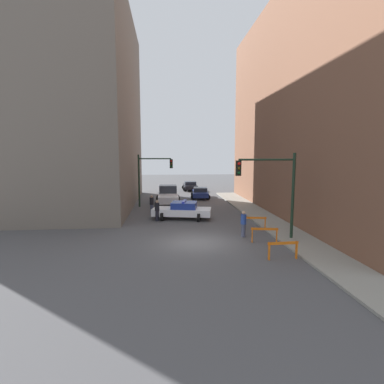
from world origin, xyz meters
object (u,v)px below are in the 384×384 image
pedestrian_sidewalk (243,223)px  pedestrian_crossing (157,210)px  traffic_light_far (150,173)px  parked_car_mid (190,186)px  barrier_mid (264,232)px  barrier_back (255,221)px  police_car (182,210)px  pedestrian_corner (152,204)px  white_truck (168,195)px  barrier_front (283,247)px  traffic_light_near (275,183)px  parked_car_near (200,193)px

pedestrian_sidewalk → pedestrian_crossing: bearing=17.8°
traffic_light_far → parked_car_mid: (5.11, 13.32, -2.72)m
barrier_mid → barrier_back: bearing=83.5°
police_car → pedestrian_sidewalk: size_ratio=2.99×
pedestrian_corner → barrier_back: size_ratio=1.05×
white_truck → barrier_front: size_ratio=3.38×
barrier_mid → barrier_front: bearing=-90.3°
barrier_mid → barrier_back: (0.35, 3.11, 0.00)m
pedestrian_crossing → pedestrian_corner: same height
police_car → traffic_light_near: bearing=-130.3°
traffic_light_near → parked_car_near: traffic_light_near is taller
traffic_light_far → pedestrian_crossing: size_ratio=3.13×
parked_car_mid → barrier_back: size_ratio=2.71×
police_car → barrier_mid: bearing=-136.1°
white_truck → barrier_back: white_truck is taller
parked_car_near → pedestrian_sidewalk: pedestrian_sidewalk is taller
white_truck → barrier_back: (5.92, -11.52, -0.29)m
barrier_front → barrier_back: (0.37, 5.97, 0.00)m
barrier_front → barrier_back: 5.98m
traffic_light_far → pedestrian_sidewalk: 13.50m
barrier_front → parked_car_mid: bearing=94.3°
traffic_light_near → pedestrian_corner: 12.12m
barrier_back → parked_car_mid: bearing=96.3°
white_truck → police_car: bearing=-81.6°
white_truck → traffic_light_near: bearing=-65.8°
white_truck → pedestrian_crossing: bearing=-96.3°
barrier_back → pedestrian_corner: bearing=139.7°
pedestrian_corner → parked_car_mid: bearing=127.0°
pedestrian_corner → barrier_back: bearing=12.7°
white_truck → barrier_mid: white_truck is taller
white_truck → barrier_back: size_ratio=3.41×
traffic_light_near → parked_car_mid: traffic_light_near is taller
pedestrian_crossing → pedestrian_corner: bearing=-58.3°
traffic_light_far → barrier_front: bearing=-65.2°
barrier_mid → barrier_back: size_ratio=1.00×
police_car → barrier_mid: 8.32m
white_truck → parked_car_near: size_ratio=1.22×
traffic_light_far → barrier_front: (7.32, -15.86, -2.78)m
traffic_light_far → pedestrian_crossing: traffic_light_far is taller
traffic_light_near → pedestrian_corner: traffic_light_near is taller
police_car → pedestrian_corner: size_ratio=2.99×
parked_car_near → parked_car_mid: 8.01m
barrier_back → police_car: bearing=141.2°
police_car → barrier_back: 6.21m
traffic_light_far → pedestrian_sidewalk: size_ratio=3.13×
parked_car_near → pedestrian_sidewalk: 16.94m
barrier_front → police_car: bearing=114.4°
parked_car_mid → pedestrian_crossing: size_ratio=2.60×
pedestrian_sidewalk → parked_car_near: bearing=-27.7°
pedestrian_crossing → barrier_mid: bearing=156.5°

